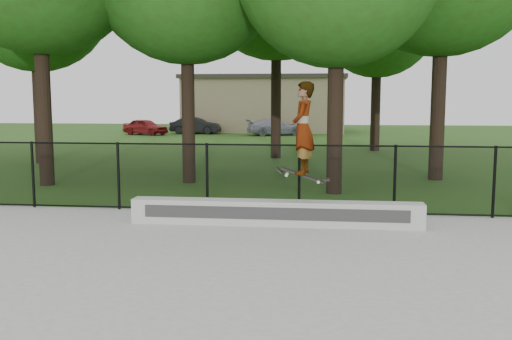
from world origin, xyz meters
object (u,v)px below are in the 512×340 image
object	(u,v)px
skater_airborne	(303,130)
car_a	(145,127)
car_b	(195,126)
grind_ledge	(275,213)
car_c	(275,127)

from	to	relation	value
skater_airborne	car_a	bearing A→B (deg)	113.12
car_b	grind_ledge	bearing A→B (deg)	-162.58
grind_ledge	car_c	bearing A→B (deg)	94.78
car_a	car_c	xyz separation A→B (m)	(9.09, 0.53, 0.00)
car_a	skater_airborne	distance (m)	30.61
car_c	car_a	bearing A→B (deg)	71.34
car_c	grind_ledge	bearing A→B (deg)	162.78
car_a	skater_airborne	world-z (taller)	skater_airborne
car_b	skater_airborne	bearing A→B (deg)	-161.72
car_a	car_c	world-z (taller)	car_c
grind_ledge	skater_airborne	xyz separation A→B (m)	(0.53, -0.17, 1.63)
car_b	car_c	size ratio (longest dim) A/B	0.90
car_c	car_b	bearing A→B (deg)	58.40
grind_ledge	skater_airborne	size ratio (longest dim) A/B	2.92
grind_ledge	car_c	xyz separation A→B (m)	(-2.38, 28.48, 0.27)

